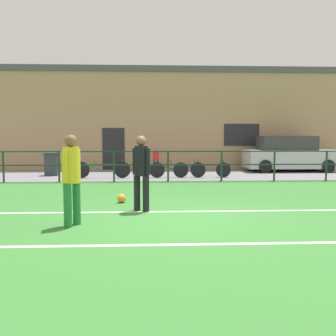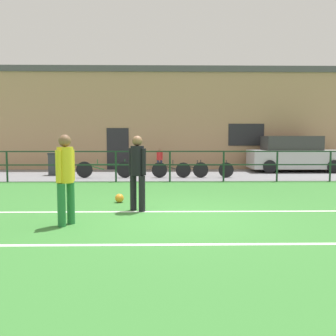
# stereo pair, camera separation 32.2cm
# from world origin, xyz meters

# --- Properties ---
(ground) EXTENTS (60.00, 44.00, 0.04)m
(ground) POSITION_xyz_m (0.00, 0.00, -0.02)
(ground) COLOR #387A33
(field_line_touchline) EXTENTS (36.00, 0.11, 0.00)m
(field_line_touchline) POSITION_xyz_m (0.00, 0.49, 0.00)
(field_line_touchline) COLOR white
(field_line_touchline) RESTS_ON ground
(field_line_hash) EXTENTS (36.00, 0.11, 0.00)m
(field_line_hash) POSITION_xyz_m (0.00, -2.05, 0.00)
(field_line_hash) COLOR white
(field_line_hash) RESTS_ON ground
(pavement_strip) EXTENTS (48.00, 5.00, 0.02)m
(pavement_strip) POSITION_xyz_m (0.00, 8.50, 0.01)
(pavement_strip) COLOR slate
(pavement_strip) RESTS_ON ground
(perimeter_fence) EXTENTS (36.07, 0.07, 1.15)m
(perimeter_fence) POSITION_xyz_m (0.00, 6.00, 0.75)
(perimeter_fence) COLOR #193823
(perimeter_fence) RESTS_ON ground
(clubhouse_facade) EXTENTS (28.00, 2.56, 5.18)m
(clubhouse_facade) POSITION_xyz_m (0.00, 12.20, 2.60)
(clubhouse_facade) COLOR tan
(clubhouse_facade) RESTS_ON ground
(player_goalkeeper) EXTENTS (0.40, 0.32, 1.69)m
(player_goalkeeper) POSITION_xyz_m (-0.85, 0.60, 0.96)
(player_goalkeeper) COLOR black
(player_goalkeeper) RESTS_ON ground
(player_striker) EXTENTS (0.30, 0.43, 1.71)m
(player_striker) POSITION_xyz_m (-2.11, -0.73, 0.97)
(player_striker) COLOR #237038
(player_striker) RESTS_ON ground
(soccer_ball_match) EXTENTS (0.22, 0.22, 0.22)m
(soccer_ball_match) POSITION_xyz_m (-1.39, 1.68, 0.11)
(soccer_ball_match) COLOR orange
(soccer_ball_match) RESTS_ON ground
(spectator_child) EXTENTS (0.29, 0.19, 1.11)m
(spectator_child) POSITION_xyz_m (-0.40, 10.12, 0.65)
(spectator_child) COLOR #232D4C
(spectator_child) RESTS_ON pavement_strip
(parked_car_red) EXTENTS (4.30, 1.79, 1.68)m
(parked_car_red) POSITION_xyz_m (5.98, 9.74, 0.81)
(parked_car_red) COLOR #B7B7BC
(parked_car_red) RESTS_ON pavement_strip
(bicycle_parked_0) EXTENTS (2.28, 0.04, 0.75)m
(bicycle_parked_0) POSITION_xyz_m (-2.61, 7.20, 0.36)
(bicycle_parked_0) COLOR black
(bicycle_parked_0) RESTS_ON pavement_strip
(bicycle_parked_1) EXTENTS (2.28, 0.04, 0.72)m
(bicycle_parked_1) POSITION_xyz_m (0.43, 7.20, 0.35)
(bicycle_parked_1) COLOR black
(bicycle_parked_1) RESTS_ON pavement_strip
(bicycle_parked_2) EXTENTS (2.35, 0.04, 0.72)m
(bicycle_parked_2) POSITION_xyz_m (1.43, 7.20, 0.34)
(bicycle_parked_2) COLOR black
(bicycle_parked_2) RESTS_ON pavement_strip
(trash_bin_0) EXTENTS (0.56, 0.47, 0.96)m
(trash_bin_0) POSITION_xyz_m (-4.87, 8.30, 0.51)
(trash_bin_0) COLOR #33383D
(trash_bin_0) RESTS_ON pavement_strip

